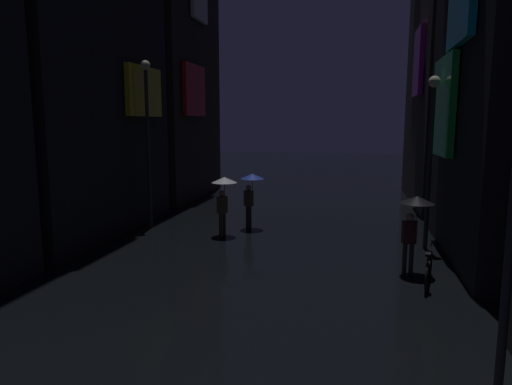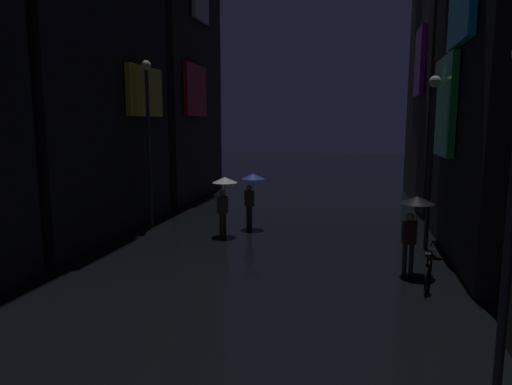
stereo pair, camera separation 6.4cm
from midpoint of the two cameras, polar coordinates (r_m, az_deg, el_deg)
The scene contains 8 objects.
building_left_far at distance 26.35m, azimuth -11.70°, elevation 21.94°, with size 4.25×7.19×20.25m.
building_right_far at distance 25.37m, azimuth 24.38°, elevation 19.64°, with size 4.25×8.98×18.31m.
pedestrian_foreground_right_clear at distance 16.24m, azimuth -4.18°, elevation 0.34°, with size 0.90×0.90×2.12m.
pedestrian_near_crossing_blue at distance 17.38m, azimuth -0.72°, elevation 0.91°, with size 0.90×0.90×2.12m.
pedestrian_midstreet_centre_black at distance 12.78m, azimuth 19.05°, elevation -2.43°, with size 0.90×0.90×2.12m.
bicycle_parked_at_storefront at distance 12.35m, azimuth 20.63°, elevation -9.02°, with size 0.44×1.79×0.96m.
streetlamp_right_far at distance 15.34m, azimuth 20.91°, elevation 5.85°, with size 0.36×0.36×5.46m.
streetlamp_left_far at distance 17.84m, azimuth -13.51°, elevation 8.00°, with size 0.36×0.36×6.31m.
Camera 1 is at (2.73, -1.91, 4.04)m, focal length 32.00 mm.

